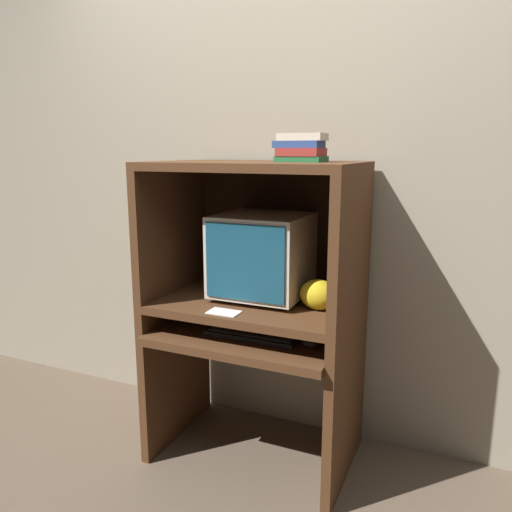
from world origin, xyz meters
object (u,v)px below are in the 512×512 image
(keyboard, at_px, (253,334))
(mouse, at_px, (311,343))
(book_stack, at_px, (301,148))
(crt_monitor, at_px, (262,255))
(snack_bag, at_px, (318,295))

(keyboard, distance_m, mouse, 0.26)
(keyboard, distance_m, book_stack, 0.82)
(keyboard, height_order, book_stack, book_stack)
(keyboard, bearing_deg, crt_monitor, 100.19)
(snack_bag, bearing_deg, book_stack, 157.88)
(mouse, height_order, book_stack, book_stack)
(snack_bag, relative_size, book_stack, 0.78)
(crt_monitor, relative_size, book_stack, 1.94)
(book_stack, bearing_deg, snack_bag, -22.12)
(crt_monitor, height_order, book_stack, book_stack)
(snack_bag, bearing_deg, mouse, -87.97)
(mouse, distance_m, snack_bag, 0.21)
(crt_monitor, relative_size, mouse, 5.51)
(crt_monitor, relative_size, keyboard, 0.96)
(mouse, bearing_deg, crt_monitor, 148.95)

